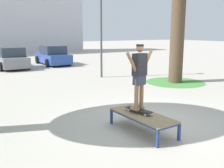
% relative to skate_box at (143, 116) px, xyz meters
% --- Properties ---
extents(ground_plane, '(120.00, 120.00, 0.00)m').
position_rel_skate_box_xyz_m(ground_plane, '(0.66, 0.42, -0.41)').
color(ground_plane, '#B2AA9E').
extents(skate_box, '(0.84, 1.93, 0.46)m').
position_rel_skate_box_xyz_m(skate_box, '(0.00, 0.00, 0.00)').
color(skate_box, navy).
rests_on(skate_box, ground).
extents(skateboard, '(0.38, 0.82, 0.09)m').
position_rel_skate_box_xyz_m(skateboard, '(-0.01, 0.16, 0.12)').
color(skateboard, black).
rests_on(skateboard, skate_box).
extents(skater, '(0.99, 0.35, 1.69)m').
position_rel_skate_box_xyz_m(skater, '(-0.01, 0.16, 1.12)').
color(skater, '#8E6647').
rests_on(skater, skateboard).
extents(grass_patch_near_right, '(3.00, 3.00, 0.01)m').
position_rel_skate_box_xyz_m(grass_patch_near_right, '(5.60, 4.38, -0.41)').
color(grass_patch_near_right, '#47893D').
rests_on(grass_patch_near_right, ground).
extents(car_grey, '(1.94, 4.21, 1.50)m').
position_rel_skate_box_xyz_m(car_grey, '(-0.49, 14.35, 0.28)').
color(car_grey, slate).
rests_on(car_grey, ground).
extents(car_blue, '(1.93, 4.20, 1.50)m').
position_rel_skate_box_xyz_m(car_blue, '(2.72, 14.84, 0.28)').
color(car_blue, '#28479E').
rests_on(car_blue, ground).
extents(light_post, '(0.36, 0.36, 5.83)m').
position_rel_skate_box_xyz_m(light_post, '(3.11, 7.68, 3.41)').
color(light_post, '#4C4C51').
rests_on(light_post, ground).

